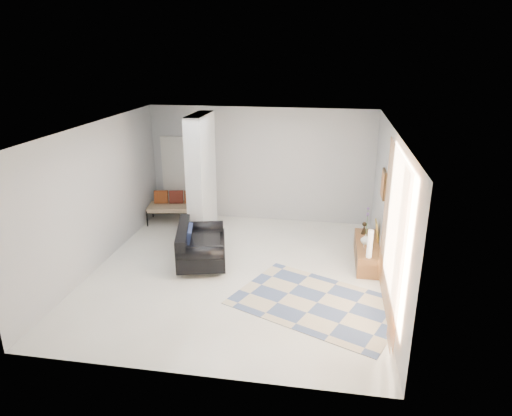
# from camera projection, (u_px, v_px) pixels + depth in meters

# --- Properties ---
(floor) EXTENTS (6.00, 6.00, 0.00)m
(floor) POSITION_uv_depth(u_px,v_px,m) (236.00, 272.00, 8.87)
(floor) COLOR beige
(floor) RESTS_ON ground
(ceiling) EXTENTS (6.00, 6.00, 0.00)m
(ceiling) POSITION_uv_depth(u_px,v_px,m) (234.00, 128.00, 7.94)
(ceiling) COLOR white
(ceiling) RESTS_ON wall_back
(wall_back) EXTENTS (6.00, 0.00, 6.00)m
(wall_back) POSITION_uv_depth(u_px,v_px,m) (261.00, 165.00, 11.19)
(wall_back) COLOR #ADAFB2
(wall_back) RESTS_ON ground
(wall_front) EXTENTS (6.00, 0.00, 6.00)m
(wall_front) POSITION_uv_depth(u_px,v_px,m) (185.00, 281.00, 5.61)
(wall_front) COLOR #ADAFB2
(wall_front) RESTS_ON ground
(wall_left) EXTENTS (0.00, 6.00, 6.00)m
(wall_left) POSITION_uv_depth(u_px,v_px,m) (96.00, 196.00, 8.83)
(wall_left) COLOR #ADAFB2
(wall_left) RESTS_ON ground
(wall_right) EXTENTS (0.00, 6.00, 6.00)m
(wall_right) POSITION_uv_depth(u_px,v_px,m) (389.00, 212.00, 7.97)
(wall_right) COLOR #ADAFB2
(wall_right) RESTS_ON ground
(partition_column) EXTENTS (0.35, 1.20, 2.80)m
(partition_column) POSITION_uv_depth(u_px,v_px,m) (202.00, 178.00, 10.06)
(partition_column) COLOR #B0B5B8
(partition_column) RESTS_ON floor
(hallway_door) EXTENTS (0.85, 0.06, 2.04)m
(hallway_door) POSITION_uv_depth(u_px,v_px,m) (179.00, 176.00, 11.61)
(hallway_door) COLOR silver
(hallway_door) RESTS_ON floor
(curtain) EXTENTS (0.00, 2.55, 2.55)m
(curtain) POSITION_uv_depth(u_px,v_px,m) (392.00, 234.00, 6.90)
(curtain) COLOR orange
(curtain) RESTS_ON wall_right
(wall_art) EXTENTS (0.04, 0.45, 0.55)m
(wall_art) POSITION_uv_depth(u_px,v_px,m) (384.00, 184.00, 8.73)
(wall_art) COLOR #38230F
(wall_art) RESTS_ON wall_right
(media_console) EXTENTS (0.45, 1.60, 0.80)m
(media_console) POSITION_uv_depth(u_px,v_px,m) (367.00, 252.00, 9.25)
(media_console) COLOR brown
(media_console) RESTS_ON floor
(loveseat) EXTENTS (1.27, 1.75, 0.76)m
(loveseat) POSITION_uv_depth(u_px,v_px,m) (199.00, 245.00, 9.18)
(loveseat) COLOR silver
(loveseat) RESTS_ON floor
(daybed) EXTENTS (1.72, 0.96, 0.77)m
(daybed) POSITION_uv_depth(u_px,v_px,m) (180.00, 205.00, 11.33)
(daybed) COLOR black
(daybed) RESTS_ON floor
(area_rug) EXTENTS (3.24, 2.77, 0.01)m
(area_rug) POSITION_uv_depth(u_px,v_px,m) (317.00, 303.00, 7.78)
(area_rug) COLOR #BFB192
(area_rug) RESTS_ON floor
(cylinder_lamp) EXTENTS (0.10, 0.10, 0.54)m
(cylinder_lamp) POSITION_uv_depth(u_px,v_px,m) (370.00, 244.00, 8.48)
(cylinder_lamp) COLOR beige
(cylinder_lamp) RESTS_ON media_console
(bronze_figurine) EXTENTS (0.14, 0.14, 0.26)m
(bronze_figurine) POSITION_uv_depth(u_px,v_px,m) (364.00, 228.00, 9.60)
(bronze_figurine) COLOR black
(bronze_figurine) RESTS_ON media_console
(vase) EXTENTS (0.23, 0.23, 0.21)m
(vase) POSITION_uv_depth(u_px,v_px,m) (366.00, 239.00, 9.12)
(vase) COLOR white
(vase) RESTS_ON media_console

